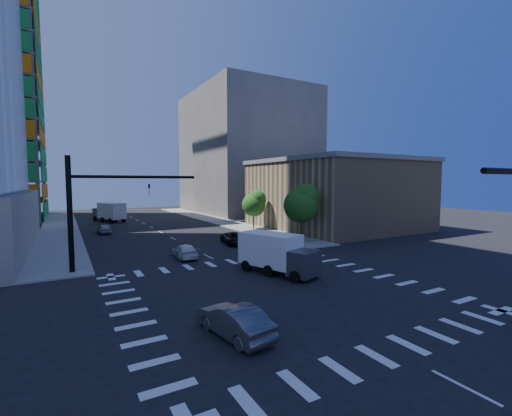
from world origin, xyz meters
TOP-DOWN VIEW (x-y plane):
  - ground at (0.00, 0.00)m, footprint 160.00×160.00m
  - road_markings at (0.00, 0.00)m, footprint 20.00×20.00m
  - sidewalk_ne at (12.50, 40.00)m, footprint 5.00×60.00m
  - sidewalk_nw at (-12.50, 40.00)m, footprint 5.00×60.00m
  - commercial_building at (25.00, 22.00)m, footprint 20.50×22.50m
  - bg_building_ne at (27.00, 55.00)m, footprint 24.00×30.00m
  - signal_mast_nw at (-10.00, 11.50)m, footprint 10.20×0.40m
  - tree_south at (12.63, 13.90)m, footprint 4.16×4.16m
  - tree_north at (12.93, 25.90)m, footprint 3.54×3.52m
  - car_nb_far at (5.03, 16.78)m, footprint 2.83×4.97m
  - car_sb_near at (-2.11, 12.58)m, footprint 2.10×4.45m
  - car_sb_mid at (-7.11, 32.82)m, footprint 1.79×3.93m
  - car_sb_cross at (-5.24, -4.45)m, footprint 2.24×4.67m
  - box_truck_near at (2.50, 3.43)m, footprint 4.29×6.40m
  - box_truck_far at (-4.88, 47.68)m, footprint 5.05×7.05m

SIDE VIEW (x-z plane):
  - ground at x=0.00m, z-range 0.00..0.00m
  - road_markings at x=0.00m, z-range 0.00..0.01m
  - sidewalk_ne at x=12.50m, z-range 0.00..0.15m
  - sidewalk_nw at x=-12.50m, z-range 0.00..0.15m
  - car_sb_near at x=-2.11m, z-range 0.00..1.25m
  - car_nb_far at x=5.03m, z-range 0.00..1.31m
  - car_sb_mid at x=-7.11m, z-range 0.00..1.31m
  - car_sb_cross at x=-5.24m, z-range 0.00..1.48m
  - box_truck_near at x=2.50m, z-range -0.18..2.92m
  - box_truck_far at x=-4.88m, z-range -0.20..3.21m
  - tree_north at x=12.93m, z-range 1.10..6.88m
  - tree_south at x=12.63m, z-range 1.27..8.10m
  - commercial_building at x=25.00m, z-range 0.01..10.61m
  - signal_mast_nw at x=-10.00m, z-range 0.99..9.99m
  - bg_building_ne at x=27.00m, z-range 0.00..28.00m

